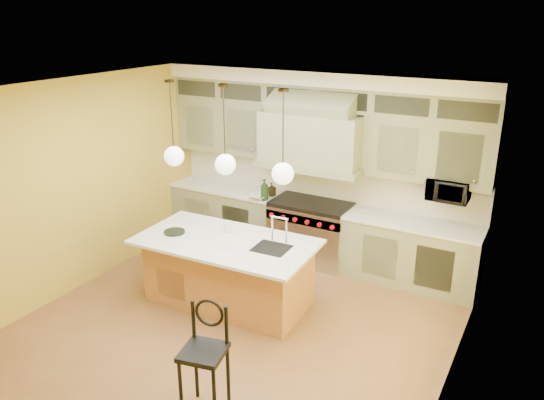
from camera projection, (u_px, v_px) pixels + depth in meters
The scene contains 18 objects.
floor at pixel (236, 326), 6.60m from camera, with size 5.00×5.00×0.00m, color brown.
ceiling at pixel (230, 91), 5.62m from camera, with size 5.00×5.00×0.00m, color white.
wall_back at pixel (322, 165), 8.16m from camera, with size 5.00×5.00×0.00m, color #B29930.
wall_front at pixel (55, 323), 4.05m from camera, with size 5.00×5.00×0.00m, color #B29930.
wall_left at pixel (81, 185), 7.26m from camera, with size 5.00×5.00×0.00m, color #B29930.
wall_right at pixel (457, 266), 4.96m from camera, with size 5.00×5.00×0.00m, color #B29930.
back_cabinetry at pixel (315, 171), 7.95m from camera, with size 5.00×0.77×2.90m.
range at pixel (311, 231), 8.20m from camera, with size 1.20×0.74×0.96m.
kitchen_island at pixel (229, 270), 6.99m from camera, with size 2.35×1.32×1.35m.
counter_stool at pixel (205, 353), 5.00m from camera, with size 0.48×0.48×1.15m.
microwave at pixel (448, 190), 7.06m from camera, with size 0.54×0.37×0.30m, color black.
oil_bottle_a at pixel (264, 190), 8.13m from camera, with size 0.13×0.13×0.34m, color black.
oil_bottle_b at pixel (272, 189), 8.34m from camera, with size 0.10×0.10×0.21m, color black.
fruit_bowl at pixel (259, 197), 8.22m from camera, with size 0.28×0.28×0.07m, color silver.
cup at pixel (227, 228), 7.05m from camera, with size 0.11×0.11×0.10m, color silver.
pendant_left at pixel (174, 154), 6.86m from camera, with size 0.26×0.26×1.11m.
pendant_center at pixel (225, 162), 6.49m from camera, with size 0.26×0.26×1.11m.
pendant_right at pixel (283, 171), 6.13m from camera, with size 0.26×0.26×1.11m.
Camera 1 is at (3.16, -4.74, 3.71)m, focal length 35.00 mm.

